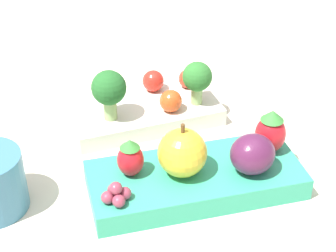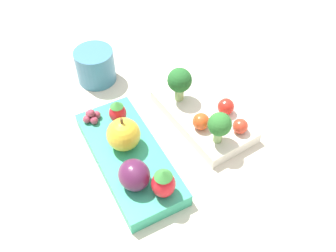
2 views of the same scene
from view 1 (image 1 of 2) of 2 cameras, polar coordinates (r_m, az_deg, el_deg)
name	(u,v)px [view 1 (image 1 of 2)]	position (r m, az deg, el deg)	size (l,w,h in m)	color
ground_plane	(164,152)	(0.66, -0.40, -2.67)	(4.00, 4.00, 0.00)	beige
bento_box_savoury	(145,111)	(0.71, -2.34, 1.49)	(0.19, 0.10, 0.02)	silver
bento_box_fruit	(195,180)	(0.60, 2.80, -5.48)	(0.23, 0.12, 0.03)	#33A87F
broccoli_floret_0	(109,89)	(0.66, -6.02, 3.71)	(0.04, 0.04, 0.06)	#93B770
broccoli_floret_1	(197,78)	(0.69, 2.99, 4.88)	(0.04, 0.04, 0.06)	#93B770
cherry_tomato_0	(153,81)	(0.73, -1.52, 4.61)	(0.03, 0.03, 0.03)	red
cherry_tomato_1	(188,79)	(0.74, 2.03, 4.82)	(0.02, 0.02, 0.02)	red
cherry_tomato_2	(171,101)	(0.69, 0.28, 2.56)	(0.03, 0.03, 0.03)	#DB4C1E
apple	(182,153)	(0.57, 1.47, -2.73)	(0.05, 0.05, 0.06)	gold
strawberry_0	(271,132)	(0.62, 10.38, -0.56)	(0.03, 0.03, 0.05)	red
strawberry_1	(130,158)	(0.58, -3.85, -3.24)	(0.03, 0.03, 0.04)	red
plum	(252,154)	(0.59, 8.58, -2.84)	(0.05, 0.04, 0.04)	#511E42
grape_cluster	(116,194)	(0.55, -5.29, -6.89)	(0.03, 0.03, 0.02)	#93384C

